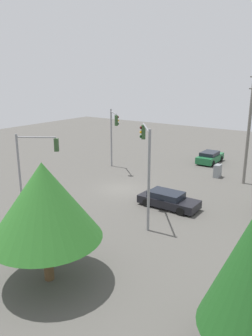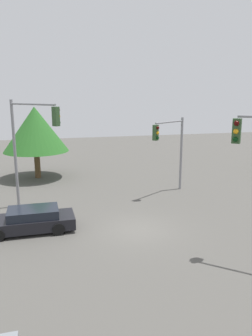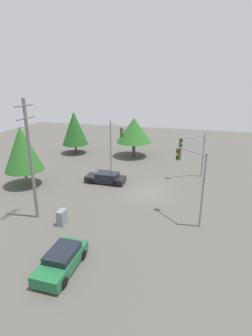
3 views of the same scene
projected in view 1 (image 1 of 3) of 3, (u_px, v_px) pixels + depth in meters
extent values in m
plane|color=#54514C|center=(121.00, 189.00, 30.09)|extent=(80.00, 80.00, 0.00)
cube|color=black|center=(169.00, 201.00, 25.80)|extent=(1.92, 4.77, 0.61)
cube|color=black|center=(166.00, 194.00, 25.79)|extent=(1.69, 2.62, 0.47)
cylinder|color=black|center=(191.00, 204.00, 25.75)|extent=(0.22, 0.65, 0.65)
cylinder|color=black|center=(180.00, 211.00, 24.31)|extent=(0.22, 0.65, 0.65)
cylinder|color=black|center=(158.00, 196.00, 27.38)|extent=(0.22, 0.65, 0.65)
cylinder|color=black|center=(147.00, 203.00, 25.95)|extent=(0.22, 0.65, 0.65)
cube|color=#1E6638|center=(210.00, 158.00, 39.10)|extent=(4.42, 1.90, 0.76)
cube|color=black|center=(210.00, 154.00, 38.77)|extent=(2.43, 1.67, 0.44)
cylinder|color=black|center=(207.00, 157.00, 40.74)|extent=(0.67, 0.22, 0.67)
cylinder|color=black|center=(221.00, 159.00, 39.74)|extent=(0.67, 0.22, 0.67)
cylinder|color=black|center=(198.00, 161.00, 38.59)|extent=(0.67, 0.22, 0.67)
cylinder|color=black|center=(213.00, 163.00, 37.59)|extent=(0.67, 0.22, 0.67)
cylinder|color=gray|center=(111.00, 138.00, 36.85)|extent=(0.18, 0.18, 6.53)
cylinder|color=gray|center=(113.00, 113.00, 34.56)|extent=(2.21, 2.38, 0.12)
cube|color=#2D4C28|center=(116.00, 121.00, 33.26)|extent=(0.44, 0.44, 1.05)
sphere|color=#360503|center=(118.00, 117.00, 33.20)|extent=(0.22, 0.22, 0.22)
sphere|color=orange|center=(118.00, 120.00, 33.30)|extent=(0.22, 0.22, 0.22)
sphere|color=black|center=(118.00, 124.00, 33.39)|extent=(0.22, 0.22, 0.22)
cylinder|color=gray|center=(149.00, 182.00, 21.14)|extent=(0.18, 0.18, 6.88)
cylinder|color=gray|center=(146.00, 128.00, 22.22)|extent=(3.28, 2.57, 0.12)
cube|color=#2D4C28|center=(143.00, 132.00, 24.34)|extent=(0.44, 0.43, 1.05)
sphere|color=#360503|center=(141.00, 128.00, 24.24)|extent=(0.22, 0.22, 0.22)
sphere|color=orange|center=(141.00, 132.00, 24.34)|extent=(0.22, 0.22, 0.22)
sphere|color=black|center=(141.00, 137.00, 24.43)|extent=(0.22, 0.22, 0.22)
cylinder|color=gray|center=(19.00, 167.00, 27.09)|extent=(0.18, 0.18, 5.52)
cylinder|color=gray|center=(36.00, 137.00, 26.34)|extent=(1.85, 2.80, 0.12)
cube|color=#2D4C28|center=(56.00, 145.00, 26.44)|extent=(0.42, 0.44, 1.05)
sphere|color=#360503|center=(57.00, 140.00, 26.51)|extent=(0.22, 0.22, 0.22)
sphere|color=orange|center=(57.00, 145.00, 26.61)|extent=(0.22, 0.22, 0.22)
sphere|color=black|center=(57.00, 149.00, 26.70)|extent=(0.22, 0.22, 0.22)
cylinder|color=slate|center=(249.00, 129.00, 30.28)|extent=(0.28, 0.28, 10.56)
cube|color=gray|center=(218.00, 171.00, 33.48)|extent=(0.99, 0.56, 1.32)
cylinder|color=brown|center=(48.00, 258.00, 16.48)|extent=(0.50, 0.50, 2.36)
cone|color=#286623|center=(44.00, 201.00, 15.63)|extent=(5.56, 5.56, 3.83)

